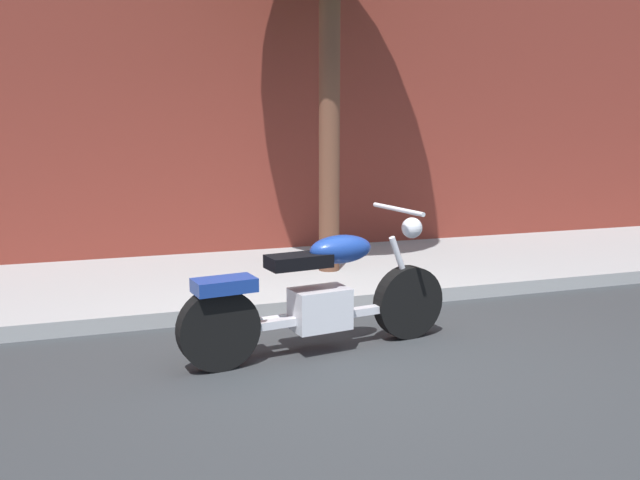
% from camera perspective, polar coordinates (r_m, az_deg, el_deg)
% --- Properties ---
extents(ground_plane, '(60.00, 60.00, 0.00)m').
position_cam_1_polar(ground_plane, '(5.25, 3.53, -9.83)').
color(ground_plane, '#303335').
extents(sidewalk, '(22.18, 2.60, 0.14)m').
position_cam_1_polar(sidewalk, '(7.53, -3.66, -3.12)').
color(sidewalk, '#9C9C9C').
rests_on(sidewalk, ground).
extents(motorcycle, '(2.24, 0.71, 1.10)m').
position_cam_1_polar(motorcycle, '(5.22, -0.05, -4.85)').
color(motorcycle, black).
rests_on(motorcycle, ground).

